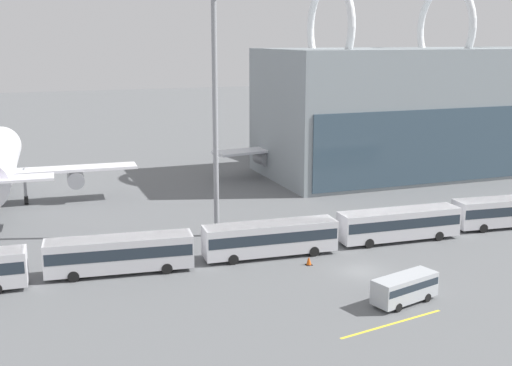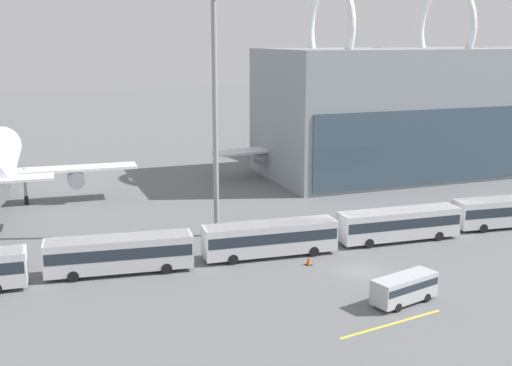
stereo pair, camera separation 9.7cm
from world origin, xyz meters
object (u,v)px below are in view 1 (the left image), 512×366
at_px(shuttle_bus_1, 120,252).
at_px(shuttle_bus_2, 270,237).
at_px(airliner_at_gate_far, 315,139).
at_px(shuttle_bus_3, 399,223).
at_px(floodlight_mast, 215,84).
at_px(shuttle_bus_4, 509,210).
at_px(service_van_foreground, 405,287).
at_px(traffic_cone_0, 309,261).
at_px(traffic_cone_2, 308,261).

relative_size(shuttle_bus_1, shuttle_bus_2, 1.01).
relative_size(airliner_at_gate_far, shuttle_bus_3, 2.76).
bearing_deg(floodlight_mast, shuttle_bus_4, -14.50).
bearing_deg(shuttle_bus_1, service_van_foreground, -29.52).
height_order(shuttle_bus_1, floodlight_mast, floodlight_mast).
bearing_deg(shuttle_bus_2, traffic_cone_0, -51.07).
xyz_separation_m(service_van_foreground, floodlight_mast, (-8.90, 22.44, 14.81)).
distance_m(traffic_cone_0, traffic_cone_2, 0.09).
xyz_separation_m(shuttle_bus_3, traffic_cone_2, (-11.96, -3.39, -1.61)).
bearing_deg(traffic_cone_2, airliner_at_gate_far, 63.90).
distance_m(shuttle_bus_3, shuttle_bus_4, 14.41).
distance_m(shuttle_bus_3, traffic_cone_0, 12.49).
bearing_deg(shuttle_bus_2, airliner_at_gate_far, 62.70).
height_order(airliner_at_gate_far, shuttle_bus_2, airliner_at_gate_far).
relative_size(traffic_cone_0, traffic_cone_2, 1.09).
distance_m(shuttle_bus_2, traffic_cone_2, 4.56).
height_order(shuttle_bus_1, shuttle_bus_3, same).
relative_size(shuttle_bus_3, traffic_cone_0, 16.63).
xyz_separation_m(traffic_cone_0, traffic_cone_2, (-0.06, 0.06, -0.03)).
relative_size(shuttle_bus_3, service_van_foreground, 2.15).
bearing_deg(airliner_at_gate_far, shuttle_bus_2, 139.27).
distance_m(service_van_foreground, traffic_cone_0, 11.26).
relative_size(shuttle_bus_2, shuttle_bus_3, 1.00).
bearing_deg(shuttle_bus_4, floodlight_mast, 171.00).
distance_m(shuttle_bus_3, floodlight_mast, 23.91).
distance_m(airliner_at_gate_far, service_van_foreground, 54.21).
distance_m(shuttle_bus_1, floodlight_mast, 19.82).
height_order(shuttle_bus_1, service_van_foreground, shuttle_bus_1).
distance_m(shuttle_bus_2, floodlight_mast, 16.65).
distance_m(shuttle_bus_1, shuttle_bus_3, 28.82).
height_order(shuttle_bus_2, floodlight_mast, floodlight_mast).
distance_m(shuttle_bus_4, traffic_cone_2, 26.64).
relative_size(shuttle_bus_2, traffic_cone_0, 16.67).
relative_size(service_van_foreground, traffic_cone_0, 7.72).
height_order(shuttle_bus_1, traffic_cone_2, shuttle_bus_1).
height_order(airliner_at_gate_far, shuttle_bus_1, airliner_at_gate_far).
bearing_deg(shuttle_bus_4, shuttle_bus_3, -174.10).
height_order(shuttle_bus_1, shuttle_bus_2, same).
height_order(floodlight_mast, traffic_cone_2, floodlight_mast).
relative_size(shuttle_bus_4, traffic_cone_2, 18.22).
relative_size(airliner_at_gate_far, traffic_cone_2, 49.96).
bearing_deg(airliner_at_gate_far, traffic_cone_2, 144.20).
bearing_deg(shuttle_bus_3, shuttle_bus_2, -177.62).
relative_size(shuttle_bus_1, shuttle_bus_4, 1.00).
distance_m(floodlight_mast, traffic_cone_2, 20.39).
relative_size(shuttle_bus_2, traffic_cone_2, 18.15).
relative_size(service_van_foreground, traffic_cone_2, 8.41).
height_order(airliner_at_gate_far, service_van_foreground, airliner_at_gate_far).
bearing_deg(airliner_at_gate_far, traffic_cone_0, 144.29).
height_order(airliner_at_gate_far, floodlight_mast, floodlight_mast).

